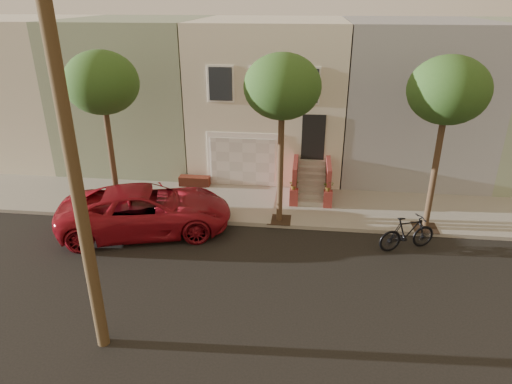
# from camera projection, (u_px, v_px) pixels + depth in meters

# --- Properties ---
(ground) EXTENTS (90.00, 90.00, 0.00)m
(ground) POSITION_uv_depth(u_px,v_px,m) (239.00, 279.00, 14.05)
(ground) COLOR black
(ground) RESTS_ON ground
(sidewalk) EXTENTS (40.00, 3.70, 0.15)m
(sidewalk) POSITION_uv_depth(u_px,v_px,m) (258.00, 205.00, 18.88)
(sidewalk) COLOR gray
(sidewalk) RESTS_ON ground
(house_row) EXTENTS (33.10, 11.70, 7.00)m
(house_row) POSITION_uv_depth(u_px,v_px,m) (271.00, 93.00, 22.75)
(house_row) COLOR beige
(house_row) RESTS_ON sidewalk
(tree_left) EXTENTS (2.70, 2.57, 6.30)m
(tree_left) POSITION_uv_depth(u_px,v_px,m) (102.00, 84.00, 16.07)
(tree_left) COLOR #2D2116
(tree_left) RESTS_ON sidewalk
(tree_mid) EXTENTS (2.70, 2.57, 6.30)m
(tree_mid) POSITION_uv_depth(u_px,v_px,m) (282.00, 88.00, 15.37)
(tree_mid) COLOR #2D2116
(tree_mid) RESTS_ON sidewalk
(tree_right) EXTENTS (2.70, 2.57, 6.30)m
(tree_right) POSITION_uv_depth(u_px,v_px,m) (448.00, 91.00, 14.78)
(tree_right) COLOR #2D2116
(tree_right) RESTS_ON sidewalk
(pickup_truck) EXTENTS (6.79, 4.44, 1.74)m
(pickup_truck) POSITION_uv_depth(u_px,v_px,m) (146.00, 210.00, 16.61)
(pickup_truck) COLOR maroon
(pickup_truck) RESTS_ON ground
(motorcycle) EXTENTS (2.19, 1.33, 1.27)m
(motorcycle) POSITION_uv_depth(u_px,v_px,m) (407.00, 233.00, 15.46)
(motorcycle) COLOR black
(motorcycle) RESTS_ON ground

